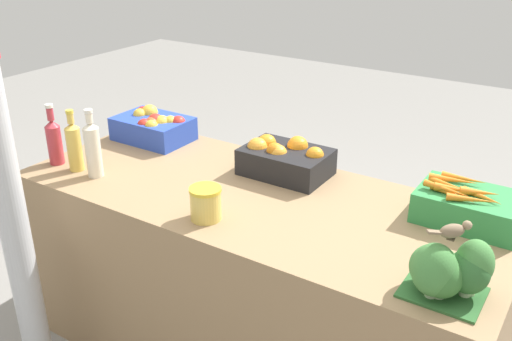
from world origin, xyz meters
TOP-DOWN VIEW (x-y plane):
  - market_table at (0.00, 0.00)m, footprint 1.90×0.77m
  - apple_crate at (-0.72, 0.23)m, footprint 0.34×0.24m
  - orange_crate at (-0.00, 0.22)m, footprint 0.34×0.24m
  - carrot_crate at (0.72, 0.22)m, footprint 0.34×0.24m
  - broccoli_pile at (0.78, -0.24)m, footprint 0.23×0.19m
  - juice_bottle_ruby at (-0.88, -0.21)m, footprint 0.06×0.06m
  - juice_bottle_golden at (-0.75, -0.21)m, footprint 0.06×0.06m
  - juice_bottle_cloudy at (-0.64, -0.21)m, footprint 0.06×0.06m
  - pickle_jar at (-0.04, -0.25)m, footprint 0.11×0.11m
  - sparrow_bird at (0.78, -0.23)m, footprint 0.10×0.11m

SIDE VIEW (x-z plane):
  - market_table at x=0.00m, z-range 0.00..0.78m
  - pickle_jar at x=-0.04m, z-range 0.78..0.90m
  - carrot_crate at x=0.72m, z-range 0.77..0.91m
  - orange_crate at x=0.00m, z-range 0.77..0.92m
  - apple_crate at x=-0.72m, z-range 0.78..0.92m
  - broccoli_pile at x=0.78m, z-range 0.78..0.95m
  - juice_bottle_ruby at x=-0.88m, z-range 0.76..1.02m
  - juice_bottle_golden at x=-0.75m, z-range 0.76..1.02m
  - juice_bottle_cloudy at x=-0.64m, z-range 0.76..1.04m
  - sparrow_bird at x=0.78m, z-range 0.96..1.01m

